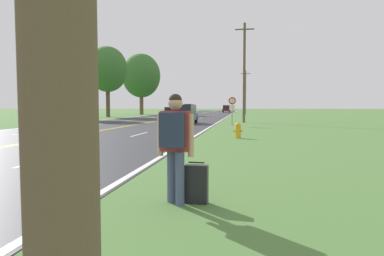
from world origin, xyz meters
name	(u,v)px	position (x,y,z in m)	size (l,w,h in m)	color
hitchhiker_person	(175,137)	(8.05, 3.54, 1.09)	(0.60, 0.45, 1.78)	#475175
suitcase	(196,184)	(8.38, 3.67, 0.32)	(0.38, 0.19, 0.68)	black
fire_hydrant	(238,130)	(8.83, 15.16, 0.39)	(0.44, 0.28, 0.77)	gold
traffic_sign	(232,104)	(8.16, 25.43, 1.73)	(0.60, 0.10, 2.30)	gray
utility_pole_midground	(244,71)	(9.06, 31.35, 4.86)	(1.80, 0.24, 9.41)	brown
utility_pole_far	(245,92)	(9.22, 63.46, 4.27)	(1.80, 0.24, 8.23)	brown
tree_left_verge	(107,69)	(-10.36, 45.13, 6.82)	(5.65, 5.65, 10.10)	brown
tree_behind_sign	(141,76)	(-9.80, 59.51, 7.16)	(7.00, 7.00, 11.21)	brown
tree_mid_treeline	(81,68)	(-9.87, 36.00, 6.02)	(4.09, 4.09, 8.41)	#473828
car_dark_blue_van_nearest	(185,114)	(3.86, 28.49, 0.89)	(1.81, 4.16, 1.71)	black
car_dark_green_sedan_approaching	(171,111)	(-3.18, 54.65, 0.73)	(1.76, 4.63, 1.40)	black
car_white_van_mid_near	(189,109)	(-2.46, 69.33, 1.03)	(1.83, 4.87, 2.00)	black
car_maroon_van_mid_far	(226,109)	(4.54, 85.27, 0.95)	(1.87, 4.32, 1.80)	black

